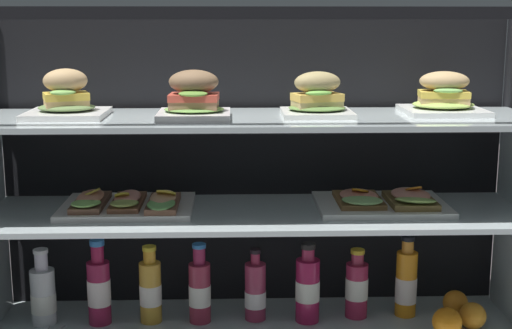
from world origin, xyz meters
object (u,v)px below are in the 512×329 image
(plated_roll_sandwich_far_left, at_px, (444,98))
(orange_fruit_near_left_post, at_px, (455,303))
(open_sandwich_tray_center, at_px, (127,203))
(juice_bottle_back_right, at_px, (200,290))
(juice_bottle_front_second, at_px, (99,289))
(plated_roll_sandwich_mid_left, at_px, (317,99))
(juice_bottle_front_fourth, at_px, (357,288))
(juice_bottle_tucked_behind, at_px, (406,283))
(orange_fruit_beside_bottles, at_px, (473,316))
(plated_roll_sandwich_right_of_center, at_px, (66,100))
(juice_bottle_front_left_end, at_px, (150,290))
(orange_fruit_rolled_forward, at_px, (447,322))
(plated_roll_sandwich_near_left_corner, at_px, (194,99))
(juice_bottle_front_middle, at_px, (256,292))
(open_sandwich_tray_left_of_center, at_px, (384,201))
(juice_bottle_near_post, at_px, (43,295))
(juice_bottle_front_right_end, at_px, (308,288))

(plated_roll_sandwich_far_left, relative_size, orange_fruit_near_left_post, 2.95)
(open_sandwich_tray_center, xyz_separation_m, juice_bottle_back_right, (0.18, 0.03, -0.25))
(juice_bottle_front_second, bearing_deg, plated_roll_sandwich_mid_left, -2.65)
(juice_bottle_front_fourth, distance_m, juice_bottle_tucked_behind, 0.14)
(open_sandwich_tray_center, distance_m, juice_bottle_front_second, 0.26)
(orange_fruit_beside_bottles, bearing_deg, juice_bottle_front_second, 175.96)
(plated_roll_sandwich_right_of_center, bearing_deg, juice_bottle_front_left_end, 10.38)
(juice_bottle_front_left_end, bearing_deg, juice_bottle_front_fourth, 1.55)
(juice_bottle_front_left_end, distance_m, orange_fruit_rolled_forward, 0.79)
(plated_roll_sandwich_near_left_corner, xyz_separation_m, plated_roll_sandwich_mid_left, (0.31, 0.05, -0.01))
(plated_roll_sandwich_far_left, distance_m, juice_bottle_front_middle, 0.72)
(juice_bottle_front_fourth, bearing_deg, juice_bottle_tucked_behind, 2.22)
(juice_bottle_front_middle, xyz_separation_m, orange_fruit_beside_bottles, (0.57, -0.08, -0.04))
(open_sandwich_tray_left_of_center, distance_m, juice_bottle_near_post, 0.95)
(juice_bottle_back_right, relative_size, juice_bottle_front_middle, 1.10)
(open_sandwich_tray_center, relative_size, juice_bottle_front_middle, 1.69)
(juice_bottle_front_middle, bearing_deg, juice_bottle_back_right, -175.56)
(juice_bottle_front_second, height_order, orange_fruit_near_left_post, juice_bottle_front_second)
(juice_bottle_front_right_end, relative_size, juice_bottle_front_fourth, 1.14)
(open_sandwich_tray_center, bearing_deg, juice_bottle_front_second, 162.33)
(juice_bottle_front_second, xyz_separation_m, orange_fruit_beside_bottles, (1.00, -0.07, -0.06))
(juice_bottle_back_right, bearing_deg, juice_bottle_front_fourth, 2.69)
(plated_roll_sandwich_right_of_center, distance_m, juice_bottle_tucked_behind, 1.04)
(juice_bottle_tucked_behind, bearing_deg, juice_bottle_front_middle, -178.11)
(open_sandwich_tray_left_of_center, bearing_deg, juice_bottle_back_right, 177.13)
(juice_bottle_tucked_behind, bearing_deg, orange_fruit_rolled_forward, -61.69)
(juice_bottle_near_post, bearing_deg, plated_roll_sandwich_near_left_corner, -10.59)
(juice_bottle_front_middle, bearing_deg, juice_bottle_front_second, -178.27)
(plated_roll_sandwich_far_left, xyz_separation_m, orange_fruit_rolled_forward, (0.00, -0.12, -0.57))
(open_sandwich_tray_center, distance_m, juice_bottle_front_middle, 0.43)
(juice_bottle_front_second, relative_size, juice_bottle_back_right, 1.06)
(open_sandwich_tray_center, xyz_separation_m, orange_fruit_beside_bottles, (0.91, -0.04, -0.31))
(open_sandwich_tray_left_of_center, bearing_deg, juice_bottle_front_left_end, 177.29)
(open_sandwich_tray_left_of_center, relative_size, orange_fruit_beside_bottles, 4.73)
(juice_bottle_near_post, relative_size, orange_fruit_near_left_post, 3.02)
(juice_bottle_front_right_end, distance_m, juice_bottle_front_fourth, 0.14)
(plated_roll_sandwich_near_left_corner, bearing_deg, juice_bottle_near_post, 169.41)
(juice_bottle_front_right_end, height_order, orange_fruit_rolled_forward, juice_bottle_front_right_end)
(juice_bottle_front_middle, bearing_deg, orange_fruit_near_left_post, 1.18)
(plated_roll_sandwich_far_left, relative_size, juice_bottle_near_post, 0.98)
(juice_bottle_front_middle, bearing_deg, open_sandwich_tray_center, -173.06)
(juice_bottle_front_left_end, bearing_deg, open_sandwich_tray_center, -145.50)
(juice_bottle_front_middle, distance_m, orange_fruit_near_left_post, 0.56)
(juice_bottle_front_left_end, height_order, orange_fruit_rolled_forward, juice_bottle_front_left_end)
(plated_roll_sandwich_mid_left, relative_size, juice_bottle_front_second, 0.76)
(plated_roll_sandwich_far_left, bearing_deg, juice_bottle_front_fourth, 176.00)
(juice_bottle_front_right_end, relative_size, orange_fruit_near_left_post, 3.19)
(juice_bottle_near_post, bearing_deg, juice_bottle_back_right, -0.49)
(plated_roll_sandwich_near_left_corner, height_order, orange_fruit_rolled_forward, plated_roll_sandwich_near_left_corner)
(juice_bottle_front_middle, xyz_separation_m, orange_fruit_rolled_forward, (0.49, -0.13, -0.04))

